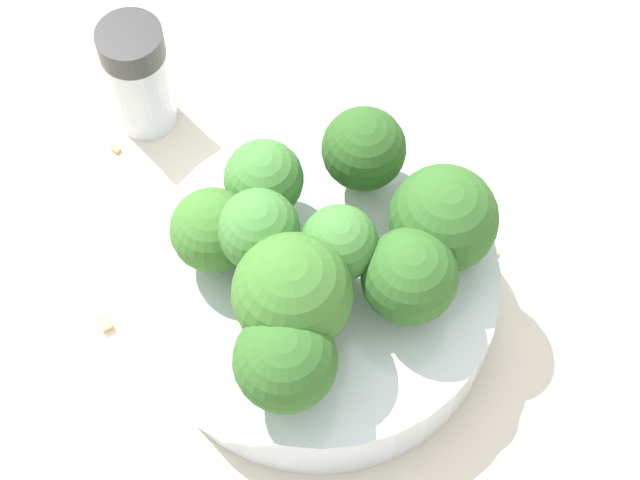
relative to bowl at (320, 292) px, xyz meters
The scene contains 15 objects.
ground_plane 0.02m from the bowl, ahead, with size 3.00×3.00×0.00m, color beige.
bowl is the anchor object (origin of this frame).
broccoli_floret_0 0.08m from the bowl, 88.92° to the left, with size 0.04×0.04×0.05m.
broccoli_floret_1 0.06m from the bowl, 24.97° to the right, with size 0.04×0.04×0.06m.
broccoli_floret_2 0.07m from the bowl, ahead, with size 0.05×0.05×0.05m.
broccoli_floret_3 0.07m from the bowl, 149.42° to the left, with size 0.04×0.04×0.05m.
broccoli_floret_4 0.07m from the bowl, 89.52° to the right, with size 0.06×0.06×0.07m.
broccoli_floret_5 0.07m from the bowl, 164.73° to the right, with size 0.04×0.04×0.06m.
broccoli_floret_6 0.08m from the bowl, 35.55° to the left, with size 0.05×0.05×0.06m.
broccoli_floret_7 0.08m from the bowl, 82.41° to the right, with size 0.05×0.05×0.06m.
broccoli_floret_8 0.07m from the bowl, 168.66° to the right, with size 0.04×0.04×0.05m.
pepper_shaker 0.16m from the bowl, 151.18° to the left, with size 0.04×0.04×0.08m.
almond_crumb_0 0.12m from the bowl, 153.30° to the right, with size 0.01×0.01×0.01m, color tan.
almond_crumb_1 0.16m from the bowl, 161.55° to the left, with size 0.01×0.00×0.01m, color #AD7F4C.
almond_crumb_2 0.10m from the bowl, 41.70° to the left, with size 0.01×0.00×0.01m, color tan.
Camera 1 is at (0.09, -0.22, 0.52)m, focal length 60.00 mm.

